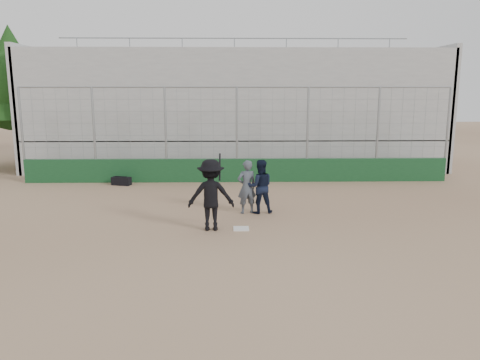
{
  "coord_description": "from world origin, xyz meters",
  "views": [
    {
      "loc": [
        -0.33,
        -12.77,
        3.89
      ],
      "look_at": [
        0.0,
        1.4,
        1.15
      ],
      "focal_mm": 35.0,
      "sensor_mm": 36.0,
      "label": 1
    }
  ],
  "objects_px": {
    "batter_at_plate": "(211,195)",
    "equipment_bag": "(121,181)",
    "catcher_crouched": "(260,195)",
    "umpire": "(247,190)"
  },
  "relations": [
    {
      "from": "catcher_crouched",
      "to": "equipment_bag",
      "type": "height_order",
      "value": "catcher_crouched"
    },
    {
      "from": "catcher_crouched",
      "to": "umpire",
      "type": "height_order",
      "value": "umpire"
    },
    {
      "from": "batter_at_plate",
      "to": "equipment_bag",
      "type": "height_order",
      "value": "batter_at_plate"
    },
    {
      "from": "batter_at_plate",
      "to": "umpire",
      "type": "bearing_deg",
      "value": 58.83
    },
    {
      "from": "batter_at_plate",
      "to": "umpire",
      "type": "xyz_separation_m",
      "value": [
        1.07,
        1.76,
        -0.23
      ]
    },
    {
      "from": "batter_at_plate",
      "to": "equipment_bag",
      "type": "xyz_separation_m",
      "value": [
        -3.97,
        6.4,
        -0.84
      ]
    },
    {
      "from": "umpire",
      "to": "equipment_bag",
      "type": "distance_m",
      "value": 6.87
    },
    {
      "from": "batter_at_plate",
      "to": "umpire",
      "type": "height_order",
      "value": "batter_at_plate"
    },
    {
      "from": "equipment_bag",
      "to": "batter_at_plate",
      "type": "bearing_deg",
      "value": -58.19
    },
    {
      "from": "catcher_crouched",
      "to": "umpire",
      "type": "distance_m",
      "value": 0.46
    }
  ]
}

